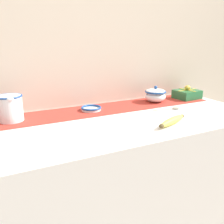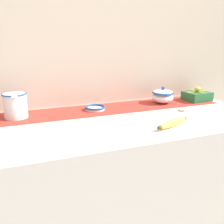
% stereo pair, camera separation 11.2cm
% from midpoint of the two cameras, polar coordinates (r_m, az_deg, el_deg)
% --- Properties ---
extents(countertop, '(1.53, 0.63, 0.90)m').
position_cam_midpoint_polar(countertop, '(1.38, -3.06, -19.99)').
color(countertop, silver).
rests_on(countertop, ground_plane).
extents(back_wall, '(2.33, 0.04, 2.40)m').
position_cam_midpoint_polar(back_wall, '(1.43, -9.09, 13.52)').
color(back_wall, beige).
rests_on(back_wall, ground_plane).
extents(table_runner, '(1.41, 0.23, 0.00)m').
position_cam_midpoint_polar(table_runner, '(1.34, -6.63, 0.39)').
color(table_runner, '#B23328').
rests_on(table_runner, countertop).
extents(cream_pitcher, '(0.11, 0.14, 0.12)m').
position_cam_midpoint_polar(cream_pitcher, '(1.25, -24.66, 0.95)').
color(cream_pitcher, white).
rests_on(cream_pitcher, countertop).
extents(sugar_bowl, '(0.13, 0.13, 0.10)m').
position_cam_midpoint_polar(sugar_bowl, '(1.51, 7.78, 3.87)').
color(sugar_bowl, white).
rests_on(sugar_bowl, countertop).
extents(small_dish, '(0.11, 0.11, 0.02)m').
position_cam_midpoint_polar(small_dish, '(1.33, -7.21, 0.78)').
color(small_dish, white).
rests_on(small_dish, countertop).
extents(banana, '(0.20, 0.10, 0.03)m').
position_cam_midpoint_polar(banana, '(1.13, 10.84, -2.07)').
color(banana, '#DBCC4C').
rests_on(banana, countertop).
extents(spoon, '(0.16, 0.05, 0.01)m').
position_cam_midpoint_polar(spoon, '(1.38, 11.95, 0.81)').
color(spoon, '#A89E89').
rests_on(spoon, countertop).
extents(gift_box, '(0.16, 0.14, 0.08)m').
position_cam_midpoint_polar(gift_box, '(1.64, 14.90, 3.99)').
color(gift_box, '#236638').
rests_on(gift_box, countertop).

